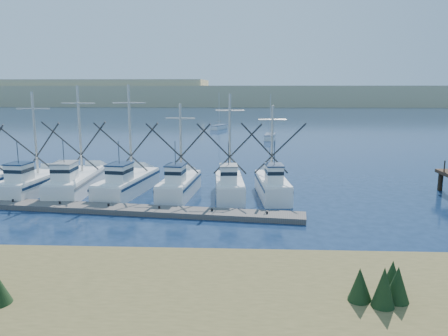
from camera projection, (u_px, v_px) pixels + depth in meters
The scene contains 7 objects.
ground at pixel (232, 245), 26.00m from camera, with size 500.00×500.00×0.00m, color #0C1E37.
shore_bank at pixel (11, 316), 16.41m from camera, with size 40.00×10.00×1.60m, color #4C422D.
floating_dock at pixel (109, 209), 33.09m from camera, with size 29.50×1.97×0.39m, color #5A5550.
dune_ridge at pixel (243, 95), 231.34m from camera, with size 360.00×60.00×10.00m, color tan.
trawler_fleet at pixel (122, 184), 37.89m from camera, with size 28.57×9.25×9.50m.
sailboat_near at pixel (270, 137), 78.28m from camera, with size 2.37×5.40×8.10m.
sailboat_far at pixel (219, 127), 97.38m from camera, with size 3.66×5.58×8.10m.
Camera 1 is at (0.71, -24.72, 9.27)m, focal length 35.00 mm.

